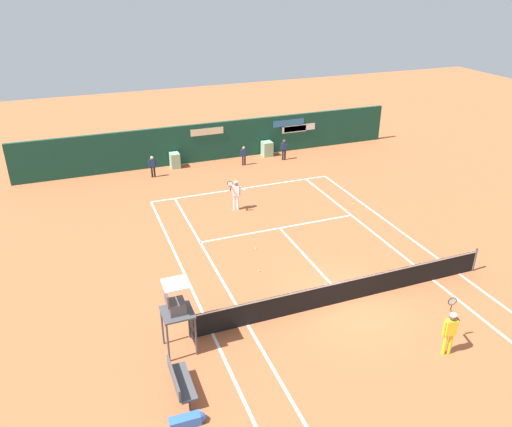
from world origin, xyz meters
TOP-DOWN VIEW (x-y plane):
  - ground_plane at (-0.00, 0.58)m, footprint 80.00×80.00m
  - tennis_net at (0.00, 0.00)m, footprint 12.10×0.10m
  - sponsor_back_wall at (0.05, 16.97)m, footprint 25.00×1.02m
  - umpire_chair at (-6.53, -0.37)m, footprint 1.00×1.00m
  - player_bench at (-6.95, -2.30)m, footprint 0.54×1.59m
  - equipment_bag at (-7.01, -3.49)m, footprint 1.01×0.32m
  - player_on_baseline at (-1.31, 9.14)m, footprint 0.82×0.64m
  - player_near_side at (1.56, -3.67)m, footprint 0.74×0.66m
  - ball_kid_left_post at (4.14, 15.30)m, footprint 0.46×0.19m
  - ball_kid_right_post at (1.34, 15.30)m, footprint 0.42×0.18m
  - ball_kid_centre_post at (-4.48, 15.30)m, footprint 0.44×0.19m
  - tennis_ball_by_sideline at (4.76, 7.51)m, footprint 0.07×0.07m
  - tennis_ball_mid_court at (-2.37, 3.10)m, footprint 0.07×0.07m
  - tennis_ball_near_service_line at (-1.81, 4.91)m, footprint 0.07×0.07m

SIDE VIEW (x-z plane):
  - ground_plane at x=0.00m, z-range 0.00..0.01m
  - tennis_ball_by_sideline at x=4.76m, z-range 0.00..0.07m
  - tennis_ball_mid_court at x=-2.37m, z-range 0.00..0.07m
  - tennis_ball_near_service_line at x=-1.81m, z-range 0.00..0.07m
  - equipment_bag at x=-7.01m, z-range 0.00..0.32m
  - player_bench at x=-6.95m, z-range 0.07..0.95m
  - tennis_net at x=0.00m, z-range -0.02..1.05m
  - ball_kid_right_post at x=1.34m, z-range 0.10..1.35m
  - ball_kid_centre_post at x=-4.48m, z-range 0.10..1.43m
  - ball_kid_left_post at x=4.14m, z-range 0.11..1.49m
  - player_near_side at x=1.56m, z-range 0.05..1.87m
  - player_on_baseline at x=-1.31m, z-range 0.05..1.88m
  - sponsor_back_wall at x=0.05m, z-range -0.04..2.46m
  - umpire_chair at x=-6.53m, z-range 0.35..2.94m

